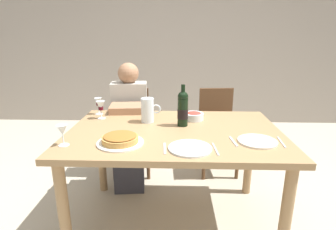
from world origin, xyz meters
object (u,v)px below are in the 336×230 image
at_px(dining_table, 174,142).
at_px(baked_tart, 120,139).
at_px(wine_bottle, 183,109).
at_px(wine_glass_right_diner, 98,103).
at_px(dinner_plate_left_setting, 257,141).
at_px(diner_left, 129,121).
at_px(chair_right, 217,125).
at_px(salad_bowl, 194,116).
at_px(dinner_plate_right_setting, 190,148).
at_px(chair_left, 132,125).
at_px(wine_glass_left_diner, 101,107).
at_px(wine_glass_centre, 62,131).
at_px(water_pitcher, 148,112).

distance_m(dining_table, baked_tart, 0.44).
xyz_separation_m(wine_bottle, baked_tart, (-0.39, -0.36, -0.10)).
xyz_separation_m(wine_glass_right_diner, dinner_plate_left_setting, (1.17, -0.59, -0.09)).
height_order(diner_left, chair_right, diner_left).
xyz_separation_m(baked_tart, diner_left, (-0.11, 0.89, -0.17)).
bearing_deg(salad_bowl, wine_bottle, -121.50).
bearing_deg(diner_left, baked_tart, 91.59).
xyz_separation_m(dinner_plate_right_setting, diner_left, (-0.54, 0.96, -0.15)).
relative_size(wine_glass_right_diner, chair_left, 0.16).
height_order(dining_table, baked_tart, baked_tart).
bearing_deg(salad_bowl, baked_tart, -133.76).
bearing_deg(wine_glass_left_diner, wine_glass_centre, -98.25).
relative_size(wine_glass_left_diner, dinner_plate_left_setting, 0.59).
distance_m(chair_left, diner_left, 0.26).
bearing_deg(water_pitcher, wine_glass_right_diner, 155.79).
height_order(baked_tart, chair_right, chair_right).
bearing_deg(wine_glass_right_diner, salad_bowl, -9.17).
bearing_deg(chair_left, diner_left, 89.13).
bearing_deg(wine_glass_left_diner, diner_left, 67.76).
relative_size(wine_glass_centre, diner_left, 0.11).
height_order(salad_bowl, dinner_plate_left_setting, salad_bowl).
relative_size(baked_tart, diner_left, 0.25).
bearing_deg(dining_table, water_pitcher, 139.14).
bearing_deg(chair_right, water_pitcher, 43.97).
relative_size(wine_bottle, chair_right, 0.36).
xyz_separation_m(water_pitcher, salad_bowl, (0.36, 0.07, -0.05)).
distance_m(dining_table, water_pitcher, 0.33).
height_order(wine_glass_right_diner, chair_left, wine_glass_right_diner).
relative_size(dining_table, chair_right, 1.72).
distance_m(wine_glass_left_diner, wine_glass_centre, 0.56).
distance_m(wine_bottle, wine_glass_right_diner, 0.76).
distance_m(dining_table, wine_glass_centre, 0.76).
xyz_separation_m(wine_bottle, water_pitcher, (-0.27, 0.08, -0.05)).
relative_size(wine_bottle, dinner_plate_left_setting, 1.26).
height_order(salad_bowl, chair_left, chair_left).
height_order(baked_tart, dinner_plate_right_setting, baked_tart).
distance_m(wine_bottle, water_pitcher, 0.28).
bearing_deg(wine_glass_right_diner, chair_left, 68.55).
relative_size(water_pitcher, dinner_plate_left_setting, 0.77).
bearing_deg(chair_left, dinner_plate_right_setting, 109.65).
bearing_deg(dining_table, wine_glass_left_diner, 156.83).
bearing_deg(wine_glass_centre, dinner_plate_right_setting, -2.25).
relative_size(baked_tart, chair_left, 0.33).
xyz_separation_m(dining_table, salad_bowl, (0.15, 0.25, 0.13)).
relative_size(water_pitcher, salad_bowl, 1.20).
bearing_deg(chair_right, wine_glass_left_diner, 28.08).
bearing_deg(wine_bottle, chair_right, 64.54).
distance_m(wine_glass_centre, dinner_plate_left_setting, 1.21).
bearing_deg(chair_right, dining_table, 59.81).
distance_m(dinner_plate_left_setting, chair_right, 1.15).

